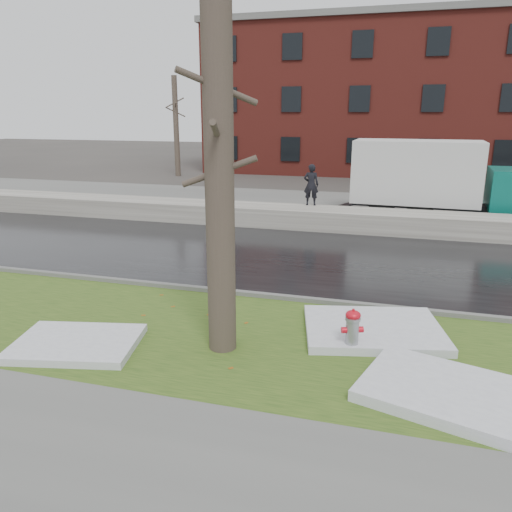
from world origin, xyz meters
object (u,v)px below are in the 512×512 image
(fire_hydrant, at_px, (352,329))
(box_truck, at_px, (442,179))
(worker, at_px, (311,185))
(tree, at_px, (219,175))

(fire_hydrant, xyz_separation_m, box_truck, (2.24, 12.72, 1.18))
(fire_hydrant, height_order, worker, worker)
(fire_hydrant, distance_m, tree, 3.57)
(box_truck, relative_size, worker, 6.00)
(box_truck, distance_m, worker, 5.32)
(tree, distance_m, box_truck, 14.03)
(worker, bearing_deg, fire_hydrant, 97.93)
(tree, height_order, worker, tree)
(fire_hydrant, height_order, tree, tree)
(box_truck, height_order, worker, box_truck)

